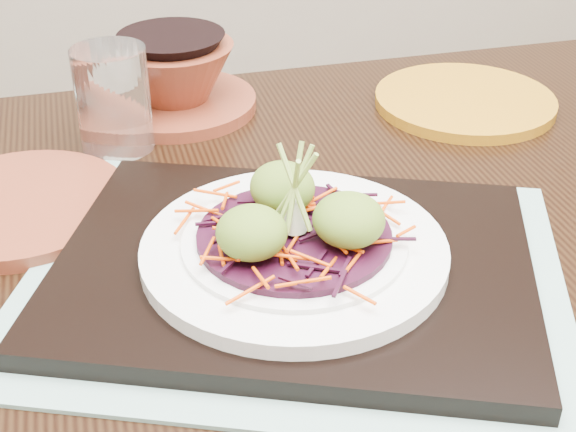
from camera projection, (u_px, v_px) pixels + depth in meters
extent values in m
cube|color=black|center=(270.00, 287.00, 0.65)|extent=(1.23, 0.84, 0.04)
cube|color=black|center=(560.00, 292.00, 1.26)|extent=(0.06, 0.06, 0.72)
cube|color=#82A89D|center=(294.00, 276.00, 0.63)|extent=(0.51, 0.46, 0.00)
cube|color=black|center=(294.00, 266.00, 0.62)|extent=(0.44, 0.39, 0.02)
cylinder|color=white|center=(294.00, 250.00, 0.61)|extent=(0.24, 0.24, 0.01)
cylinder|color=white|center=(294.00, 242.00, 0.61)|extent=(0.17, 0.17, 0.01)
cylinder|color=#30091D|center=(294.00, 236.00, 0.61)|extent=(0.15, 0.15, 0.01)
ellipsoid|color=olive|center=(252.00, 233.00, 0.57)|extent=(0.06, 0.06, 0.04)
ellipsoid|color=olive|center=(349.00, 220.00, 0.59)|extent=(0.06, 0.06, 0.04)
ellipsoid|color=olive|center=(283.00, 188.00, 0.63)|extent=(0.06, 0.06, 0.04)
cylinder|color=maroon|center=(21.00, 206.00, 0.71)|extent=(0.23, 0.23, 0.01)
cylinder|color=white|center=(113.00, 99.00, 0.79)|extent=(0.08, 0.08, 0.10)
cylinder|color=maroon|center=(176.00, 103.00, 0.89)|extent=(0.19, 0.19, 0.01)
cylinder|color=#A26712|center=(465.00, 101.00, 0.90)|extent=(0.26, 0.26, 0.01)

